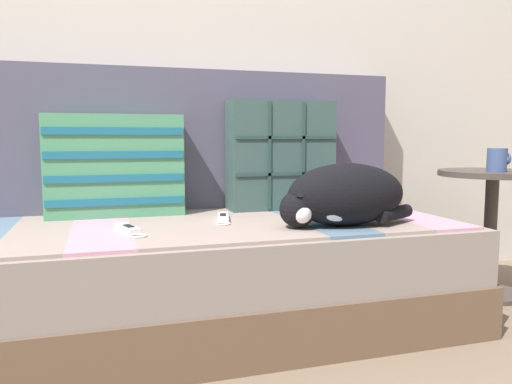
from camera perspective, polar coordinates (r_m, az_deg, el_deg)
name	(u,v)px	position (r m, az deg, el deg)	size (l,w,h in m)	color
ground_plane	(193,341)	(1.66, -7.25, -16.51)	(14.00, 14.00, 0.00)	#7A6651
couch	(185,275)	(1.72, -8.11, -9.36)	(1.88, 0.83, 0.36)	brown
sofa_backrest	(169,140)	(2.00, -9.88, 5.90)	(1.84, 0.14, 0.54)	#514C60
throw_pillow_quilted	(281,155)	(1.96, 2.83, 4.22)	(0.42, 0.14, 0.42)	#38514C
throw_pillow_striped	(115,166)	(1.85, -15.80, 2.93)	(0.47, 0.14, 0.36)	#4C9366
sleeping_cat	(343,196)	(1.60, 9.86, -0.49)	(0.47, 0.22, 0.20)	black
game_remote_near	(128,229)	(1.53, -14.38, -4.16)	(0.09, 0.19, 0.02)	white
game_remote_far	(223,218)	(1.70, -3.80, -2.95)	(0.08, 0.19, 0.02)	white
end_table	(491,211)	(2.21, 25.28, -1.95)	(0.42, 0.42, 0.51)	#423833
coffee_mug	(497,160)	(2.12, 25.87, 3.32)	(0.08, 0.07, 0.09)	#3D517F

